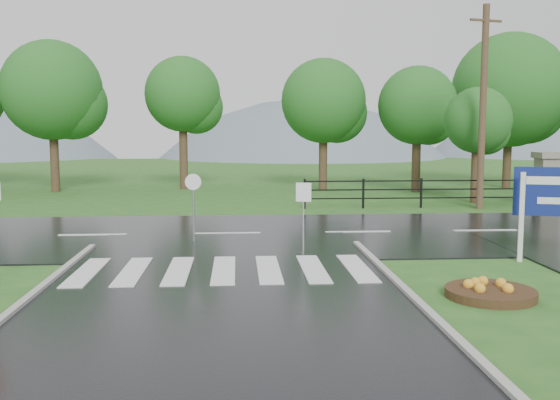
{
  "coord_description": "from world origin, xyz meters",
  "views": [
    {
      "loc": [
        0.32,
        -8.66,
        3.17
      ],
      "look_at": [
        1.32,
        6.0,
        1.5
      ],
      "focal_mm": 40.0,
      "sensor_mm": 36.0,
      "label": 1
    }
  ],
  "objects": [
    {
      "name": "hills",
      "position": [
        3.49,
        65.0,
        -15.54
      ],
      "size": [
        102.0,
        48.0,
        48.0
      ],
      "color": "slate",
      "rests_on": "ground"
    },
    {
      "name": "flower_bed",
      "position": [
        5.08,
        2.55,
        0.13
      ],
      "size": [
        1.69,
        1.69,
        0.34
      ],
      "color": "#332111",
      "rests_on": "ground"
    },
    {
      "name": "treeline",
      "position": [
        1.0,
        24.0,
        0.0
      ],
      "size": [
        83.2,
        5.2,
        10.0
      ],
      "color": "#1D5D1D",
      "rests_on": "ground"
    },
    {
      "name": "reg_sign_small",
      "position": [
        2.02,
        7.22,
        1.31
      ],
      "size": [
        0.39,
        0.14,
        1.8
      ],
      "color": "#939399",
      "rests_on": "ground"
    },
    {
      "name": "entrance_tree_left",
      "position": [
        10.6,
        17.5,
        3.52
      ],
      "size": [
        2.83,
        2.83,
        4.97
      ],
      "color": "#3D2B1C",
      "rests_on": "ground"
    },
    {
      "name": "ground",
      "position": [
        0.0,
        0.0,
        0.0
      ],
      "size": [
        120.0,
        120.0,
        0.0
      ],
      "primitive_type": "plane",
      "color": "#2A5E1F",
      "rests_on": "ground"
    },
    {
      "name": "fence_west",
      "position": [
        7.75,
        16.0,
        0.72
      ],
      "size": [
        9.58,
        0.08,
        1.2
      ],
      "color": "black",
      "rests_on": "ground"
    },
    {
      "name": "reg_sign_round",
      "position": [
        -0.91,
        8.67,
        1.26
      ],
      "size": [
        0.44,
        0.14,
        1.95
      ],
      "color": "#939399",
      "rests_on": "ground"
    },
    {
      "name": "utility_pole_east",
      "position": [
        9.99,
        15.5,
        4.06
      ],
      "size": [
        1.4,
        0.44,
        7.99
      ],
      "color": "#473523",
      "rests_on": "ground"
    },
    {
      "name": "main_road",
      "position": [
        0.0,
        10.0,
        0.0
      ],
      "size": [
        90.0,
        8.0,
        0.04
      ],
      "primitive_type": "cube",
      "color": "black",
      "rests_on": "ground"
    },
    {
      "name": "crosswalk",
      "position": [
        0.0,
        5.0,
        0.06
      ],
      "size": [
        6.5,
        2.8,
        0.02
      ],
      "color": "silver",
      "rests_on": "ground"
    },
    {
      "name": "pillar_west",
      "position": [
        13.0,
        16.0,
        1.18
      ],
      "size": [
        1.0,
        1.0,
        2.24
      ],
      "color": "gray",
      "rests_on": "ground"
    }
  ]
}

